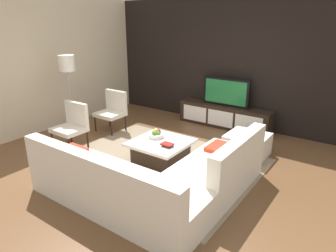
{
  "coord_description": "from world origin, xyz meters",
  "views": [
    {
      "loc": [
        2.76,
        -3.74,
        2.35
      ],
      "look_at": [
        -0.14,
        0.37,
        0.57
      ],
      "focal_mm": 32.48,
      "sensor_mm": 36.0,
      "label": 1
    }
  ],
  "objects_px": {
    "accent_chair_near": "(72,123)",
    "television": "(226,92)",
    "book_stack": "(167,145)",
    "sectional_couch": "(156,180)",
    "fruit_bowl": "(156,134)",
    "accent_chair_far": "(113,108)",
    "floor_lamp": "(67,68)",
    "ottoman": "(247,145)",
    "media_console": "(224,116)",
    "coffee_table": "(161,151)"
  },
  "relations": [
    {
      "from": "accent_chair_far",
      "to": "television",
      "type": "bearing_deg",
      "value": 35.42
    },
    {
      "from": "accent_chair_far",
      "to": "fruit_bowl",
      "type": "bearing_deg",
      "value": -24.16
    },
    {
      "from": "television",
      "to": "sectional_couch",
      "type": "height_order",
      "value": "television"
    },
    {
      "from": "media_console",
      "to": "coffee_table",
      "type": "relative_size",
      "value": 2.3
    },
    {
      "from": "television",
      "to": "fruit_bowl",
      "type": "bearing_deg",
      "value": -97.21
    },
    {
      "from": "coffee_table",
      "to": "ottoman",
      "type": "bearing_deg",
      "value": 44.43
    },
    {
      "from": "sectional_couch",
      "to": "media_console",
      "type": "bearing_deg",
      "value": 99.3
    },
    {
      "from": "television",
      "to": "sectional_couch",
      "type": "xyz_separation_m",
      "value": [
        0.54,
        -3.27,
        -0.52
      ]
    },
    {
      "from": "floor_lamp",
      "to": "sectional_couch",
      "type": "bearing_deg",
      "value": -18.56
    },
    {
      "from": "television",
      "to": "fruit_bowl",
      "type": "distance_m",
      "value": 2.25
    },
    {
      "from": "coffee_table",
      "to": "fruit_bowl",
      "type": "distance_m",
      "value": 0.31
    },
    {
      "from": "fruit_bowl",
      "to": "television",
      "type": "bearing_deg",
      "value": 82.79
    },
    {
      "from": "media_console",
      "to": "ottoman",
      "type": "distance_m",
      "value": 1.57
    },
    {
      "from": "coffee_table",
      "to": "fruit_bowl",
      "type": "height_order",
      "value": "fruit_bowl"
    },
    {
      "from": "accent_chair_near",
      "to": "television",
      "type": "bearing_deg",
      "value": 51.89
    },
    {
      "from": "accent_chair_near",
      "to": "book_stack",
      "type": "height_order",
      "value": "accent_chair_near"
    },
    {
      "from": "book_stack",
      "to": "fruit_bowl",
      "type": "bearing_deg",
      "value": 151.16
    },
    {
      "from": "coffee_table",
      "to": "book_stack",
      "type": "bearing_deg",
      "value": -28.31
    },
    {
      "from": "media_console",
      "to": "accent_chair_far",
      "type": "relative_size",
      "value": 2.46
    },
    {
      "from": "accent_chair_far",
      "to": "book_stack",
      "type": "xyz_separation_m",
      "value": [
        2.04,
        -0.81,
        -0.08
      ]
    },
    {
      "from": "television",
      "to": "sectional_couch",
      "type": "relative_size",
      "value": 0.43
    },
    {
      "from": "sectional_couch",
      "to": "coffee_table",
      "type": "xyz_separation_m",
      "value": [
        -0.64,
        0.98,
        -0.09
      ]
    },
    {
      "from": "sectional_couch",
      "to": "fruit_bowl",
      "type": "xyz_separation_m",
      "value": [
        -0.81,
        1.08,
        0.15
      ]
    },
    {
      "from": "floor_lamp",
      "to": "fruit_bowl",
      "type": "height_order",
      "value": "floor_lamp"
    },
    {
      "from": "floor_lamp",
      "to": "ottoman",
      "type": "distance_m",
      "value": 3.85
    },
    {
      "from": "coffee_table",
      "to": "accent_chair_far",
      "type": "relative_size",
      "value": 1.07
    },
    {
      "from": "ottoman",
      "to": "accent_chair_far",
      "type": "height_order",
      "value": "accent_chair_far"
    },
    {
      "from": "media_console",
      "to": "television",
      "type": "bearing_deg",
      "value": 90.0
    },
    {
      "from": "media_console",
      "to": "fruit_bowl",
      "type": "bearing_deg",
      "value": -97.22
    },
    {
      "from": "fruit_bowl",
      "to": "accent_chair_far",
      "type": "bearing_deg",
      "value": 160.24
    },
    {
      "from": "media_console",
      "to": "television",
      "type": "xyz_separation_m",
      "value": [
        -0.0,
        0.0,
        0.56
      ]
    },
    {
      "from": "accent_chair_near",
      "to": "ottoman",
      "type": "bearing_deg",
      "value": 24.14
    },
    {
      "from": "television",
      "to": "ottoman",
      "type": "relative_size",
      "value": 1.55
    },
    {
      "from": "coffee_table",
      "to": "accent_chair_far",
      "type": "bearing_deg",
      "value": 159.22
    },
    {
      "from": "sectional_couch",
      "to": "ottoman",
      "type": "bearing_deg",
      "value": 76.9
    },
    {
      "from": "television",
      "to": "accent_chair_near",
      "type": "bearing_deg",
      "value": -123.86
    },
    {
      "from": "ottoman",
      "to": "book_stack",
      "type": "distance_m",
      "value": 1.53
    },
    {
      "from": "coffee_table",
      "to": "fruit_bowl",
      "type": "bearing_deg",
      "value": 150.52
    },
    {
      "from": "television",
      "to": "book_stack",
      "type": "height_order",
      "value": "television"
    },
    {
      "from": "media_console",
      "to": "fruit_bowl",
      "type": "distance_m",
      "value": 2.22
    },
    {
      "from": "coffee_table",
      "to": "accent_chair_near",
      "type": "xyz_separation_m",
      "value": [
        -1.74,
        -0.45,
        0.29
      ]
    },
    {
      "from": "accent_chair_near",
      "to": "floor_lamp",
      "type": "relative_size",
      "value": 0.52
    },
    {
      "from": "floor_lamp",
      "to": "coffee_table",
      "type": "bearing_deg",
      "value": -0.82
    },
    {
      "from": "television",
      "to": "sectional_couch",
      "type": "distance_m",
      "value": 3.36
    },
    {
      "from": "fruit_bowl",
      "to": "book_stack",
      "type": "distance_m",
      "value": 0.46
    },
    {
      "from": "fruit_bowl",
      "to": "accent_chair_far",
      "type": "relative_size",
      "value": 0.32
    },
    {
      "from": "accent_chair_near",
      "to": "ottoman",
      "type": "height_order",
      "value": "accent_chair_near"
    },
    {
      "from": "floor_lamp",
      "to": "book_stack",
      "type": "bearing_deg",
      "value": -3.37
    },
    {
      "from": "ottoman",
      "to": "fruit_bowl",
      "type": "height_order",
      "value": "fruit_bowl"
    },
    {
      "from": "coffee_table",
      "to": "floor_lamp",
      "type": "xyz_separation_m",
      "value": [
        -2.38,
        0.03,
        1.2
      ]
    }
  ]
}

